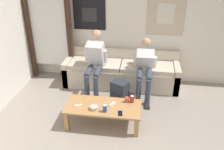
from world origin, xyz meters
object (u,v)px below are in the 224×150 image
Objects in this scene: coffee_table at (103,109)px; backpack at (119,93)px; pillar_candle at (127,100)px; cell_phone at (120,113)px; game_controller_near_right at (78,106)px; drink_can_red at (132,99)px; person_seated_teen at (145,66)px; ceramic_bowl at (94,107)px; game_controller_near_left at (112,104)px; couch at (121,72)px; person_seated_adult at (95,61)px; drink_can_blue at (105,108)px.

coffee_table is 0.70m from backpack.
pillar_candle reaches higher than cell_phone.
drink_can_red is at bearing 15.58° from game_controller_near_right.
person_seated_teen reaches higher than ceramic_bowl.
backpack is 0.63m from game_controller_near_left.
game_controller_near_right is at bearing -132.11° from person_seated_teen.
person_seated_adult is (-0.50, -0.34, 0.40)m from couch.
coffee_table is at bearing -106.44° from backpack.
drink_can_red is 0.92m from game_controller_near_right.
pillar_candle is (0.24, -1.26, 0.13)m from couch.
couch is 16.82× the size of game_controller_near_right.
game_controller_near_left is (0.09, 0.21, -0.05)m from drink_can_blue.
drink_can_blue is at bearing -141.08° from drink_can_red.
person_seated_adult reaches higher than couch.
drink_can_blue is (-0.32, -0.32, 0.02)m from pillar_candle.
couch is at bearing 104.34° from drink_can_red.
person_seated_teen reaches higher than backpack.
game_controller_near_right is (-0.06, -1.16, -0.30)m from person_seated_adult.
pillar_candle is (-0.26, -0.93, -0.20)m from person_seated_teen.
pillar_candle is 0.83m from game_controller_near_right.
backpack is at bearing -135.77° from person_seated_teen.
game_controller_near_left is at bearing -115.64° from person_seated_teen.
drink_can_red reaches higher than backpack.
coffee_table is 0.20m from drink_can_blue.
couch is 1.44m from coffee_table.
coffee_table is at bearing 150.28° from cell_phone.
coffee_table is 10.15× the size of drink_can_blue.
drink_can_red is 0.39m from cell_phone.
backpack is 0.60m from drink_can_red.
couch is 1.29m from pillar_candle.
person_seated_teen reaches higher than drink_can_red.
ceramic_bowl is 0.59m from pillar_candle.
person_seated_adult is 10.11× the size of drink_can_red.
drink_can_blue is 0.87× the size of game_controller_near_left.
drink_can_red is (0.09, 0.01, 0.02)m from pillar_candle.
drink_can_red is at bearing -47.96° from person_seated_adult.
game_controller_near_left is (0.50, -1.03, -0.30)m from person_seated_adult.
person_seated_adult reaches higher than game_controller_near_right.
game_controller_near_left is at bearing -94.99° from backpack.
drink_can_red is at bearing -61.16° from backpack.
ceramic_bowl is at bearing -112.91° from backpack.
coffee_table is 1.00× the size of person_seated_adult.
coffee_table is at bearing -95.81° from couch.
person_seated_adult is 10.11× the size of drink_can_blue.
pillar_candle is at bearing 44.98° from drink_can_blue.
person_seated_adult is (-0.36, 1.09, 0.38)m from coffee_table.
drink_can_blue is (0.41, -1.24, -0.25)m from person_seated_adult.
couch is at bearing 93.82° from backpack.
game_controller_near_left is (-0.32, -0.12, -0.05)m from drink_can_red.
game_controller_near_left is (-0.05, -0.61, 0.16)m from backpack.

